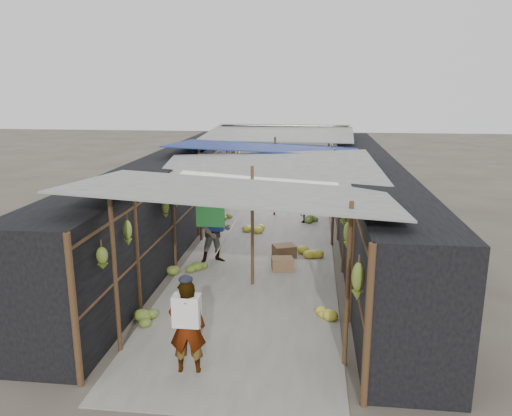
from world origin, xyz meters
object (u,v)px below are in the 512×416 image
at_px(vendor_seated, 303,209).
at_px(vendor_elderly, 187,327).
at_px(crate_near, 284,251).
at_px(shopper_blue, 216,231).
at_px(black_basin, 313,199).

bearing_deg(vendor_seated, vendor_elderly, -4.92).
xyz_separation_m(crate_near, shopper_blue, (-1.62, -0.57, 0.63)).
bearing_deg(crate_near, vendor_seated, 61.21).
height_order(crate_near, shopper_blue, shopper_blue).
bearing_deg(crate_near, black_basin, 61.50).
bearing_deg(shopper_blue, vendor_elderly, -109.66).
relative_size(vendor_elderly, shopper_blue, 0.94).
xyz_separation_m(black_basin, shopper_blue, (-2.32, -6.87, 0.69)).
bearing_deg(vendor_elderly, shopper_blue, -91.28).
xyz_separation_m(crate_near, vendor_elderly, (-1.12, -5.33, 0.58)).
bearing_deg(crate_near, shopper_blue, 177.07).
bearing_deg(black_basin, crate_near, -96.31).
distance_m(crate_near, vendor_seated, 3.35).
height_order(vendor_elderly, vendor_seated, vendor_elderly).
distance_m(vendor_elderly, shopper_blue, 4.79).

